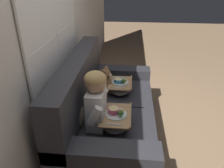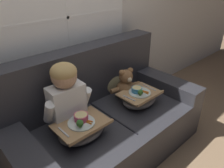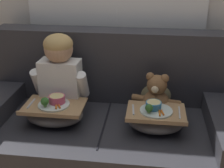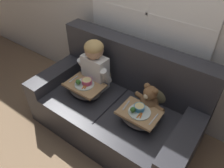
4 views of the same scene
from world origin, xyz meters
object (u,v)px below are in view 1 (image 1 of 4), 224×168
object	(u,v)px
couch	(105,113)
teddy_bear	(105,81)
lap_tray_child	(116,119)
throw_pillow_behind_child	(77,111)
throw_pillow_behind_teddy	(90,80)
lap_tray_teddy	(120,87)
child_figure	(96,97)

from	to	relation	value
couch	teddy_bear	world-z (taller)	couch
teddy_bear	lap_tray_child	bearing A→B (deg)	-164.93
throw_pillow_behind_child	throw_pillow_behind_teddy	size ratio (longest dim) A/B	0.99
lap_tray_child	lap_tray_teddy	size ratio (longest dim) A/B	1.07
throw_pillow_behind_child	teddy_bear	world-z (taller)	teddy_bear
throw_pillow_behind_child	lap_tray_child	world-z (taller)	throw_pillow_behind_child
throw_pillow_behind_teddy	teddy_bear	distance (m)	0.20
throw_pillow_behind_teddy	teddy_bear	xyz separation A→B (m)	(-0.00, -0.20, -0.01)
teddy_bear	lap_tray_child	world-z (taller)	teddy_bear
throw_pillow_behind_child	lap_tray_teddy	bearing A→B (deg)	-29.00
lap_tray_child	lap_tray_teddy	xyz separation A→B (m)	(0.71, -0.00, -0.00)
throw_pillow_behind_child	lap_tray_child	bearing A→B (deg)	-89.97
throw_pillow_behind_teddy	child_figure	distance (m)	0.76
child_figure	lap_tray_child	distance (m)	0.32
couch	child_figure	world-z (taller)	child_figure
throw_pillow_behind_child	teddy_bear	bearing A→B (deg)	-15.90
couch	teddy_bear	size ratio (longest dim) A/B	5.14
couch	lap_tray_child	distance (m)	0.43
child_figure	lap_tray_teddy	distance (m)	0.78
couch	lap_tray_child	xyz separation A→B (m)	(-0.35, -0.16, 0.17)
child_figure	lap_tray_child	size ratio (longest dim) A/B	1.41
throw_pillow_behind_teddy	lap_tray_child	xyz separation A→B (m)	(-0.71, -0.39, -0.08)
couch	throw_pillow_behind_child	world-z (taller)	couch
throw_pillow_behind_child	teddy_bear	size ratio (longest dim) A/B	0.94
child_figure	throw_pillow_behind_child	bearing A→B (deg)	89.99
couch	child_figure	bearing A→B (deg)	174.75
couch	throw_pillow_behind_teddy	bearing A→B (deg)	33.06
throw_pillow_behind_teddy	lap_tray_teddy	size ratio (longest dim) A/B	0.87
child_figure	teddy_bear	world-z (taller)	child_figure
throw_pillow_behind_child	teddy_bear	xyz separation A→B (m)	(0.71, -0.20, -0.01)
lap_tray_teddy	child_figure	bearing A→B (deg)	164.66
teddy_bear	lap_tray_child	xyz separation A→B (m)	(-0.71, -0.19, -0.07)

